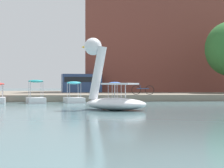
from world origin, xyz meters
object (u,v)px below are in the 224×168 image
pedal_boat_blue (115,97)px  parked_van (81,82)px  pedal_boat_cyan (74,96)px  swan_boat (110,90)px  pedal_boat_teal (36,96)px  bicycle_parked (143,90)px

pedal_boat_blue → parked_van: parked_van is taller
parked_van → pedal_boat_cyan: bearing=-93.3°
swan_boat → pedal_boat_blue: (1.11, 7.84, -0.59)m
pedal_boat_teal → bicycle_parked: (7.98, 2.33, 0.38)m
bicycle_parked → pedal_boat_cyan: bearing=-158.9°
pedal_boat_blue → parked_van: size_ratio=0.47×
pedal_boat_cyan → bicycle_parked: 5.75m
pedal_boat_cyan → pedal_boat_teal: 2.65m
pedal_boat_teal → parked_van: size_ratio=0.50×
swan_boat → pedal_boat_cyan: bearing=102.1°
swan_boat → pedal_boat_teal: swan_boat is taller
swan_boat → pedal_boat_blue: swan_boat is taller
pedal_boat_blue → pedal_boat_cyan: 2.89m
pedal_boat_blue → parked_van: (-2.07, 14.19, 1.18)m
swan_boat → bicycle_parked: (3.59, 10.24, -0.11)m
swan_boat → pedal_boat_blue: size_ratio=1.73×
pedal_boat_blue → parked_van: bearing=98.3°
pedal_boat_blue → bicycle_parked: size_ratio=1.17×
bicycle_parked → parked_van: size_ratio=0.40×
pedal_boat_cyan → pedal_boat_teal: size_ratio=0.97×
pedal_boat_blue → parked_van: 14.38m
parked_van → bicycle_parked: bearing=-68.9°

